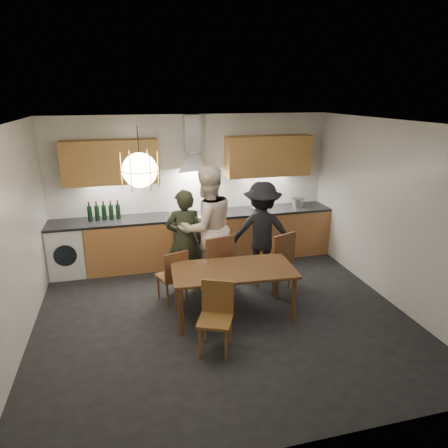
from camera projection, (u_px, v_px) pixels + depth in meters
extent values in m
plane|color=black|center=(222.00, 315.00, 5.55)|extent=(5.00, 5.00, 0.00)
cube|color=white|center=(192.00, 188.00, 7.22)|extent=(5.00, 0.02, 2.60)
cube|color=white|center=(293.00, 317.00, 3.07)|extent=(5.00, 0.02, 2.60)
cube|color=white|center=(11.00, 244.00, 4.56)|extent=(0.02, 4.50, 2.60)
cube|color=white|center=(391.00, 213.00, 5.73)|extent=(0.02, 4.50, 2.60)
cube|color=white|center=(222.00, 123.00, 4.74)|extent=(5.00, 4.50, 0.02)
cube|color=tan|center=(130.00, 245.00, 6.94)|extent=(1.45, 0.60, 0.86)
cube|color=tan|center=(273.00, 232.00, 7.56)|extent=(2.05, 0.60, 0.86)
cube|color=white|center=(67.00, 250.00, 6.70)|extent=(0.58, 0.58, 0.85)
cube|color=black|center=(110.00, 221.00, 6.73)|extent=(2.05, 0.62, 0.04)
cube|color=black|center=(274.00, 210.00, 7.42)|extent=(2.05, 0.62, 0.04)
cube|color=silver|center=(196.00, 241.00, 7.22)|extent=(0.90, 0.60, 0.80)
cube|color=black|center=(199.00, 247.00, 6.96)|extent=(0.78, 0.02, 0.42)
cube|color=slate|center=(196.00, 217.00, 7.08)|extent=(0.90, 0.60, 0.08)
cube|color=silver|center=(198.00, 218.00, 6.82)|extent=(0.90, 0.08, 0.04)
cube|color=tan|center=(111.00, 162.00, 6.56)|extent=(1.55, 0.35, 0.72)
cube|color=tan|center=(268.00, 156.00, 7.20)|extent=(1.55, 0.35, 0.72)
cube|color=silver|center=(192.00, 133.00, 6.79)|extent=(0.26, 0.22, 0.62)
cylinder|color=black|center=(138.00, 148.00, 4.49)|extent=(0.01, 0.01, 0.50)
sphere|color=#FFE0A5|center=(140.00, 170.00, 4.57)|extent=(0.40, 0.40, 0.40)
torus|color=gold|center=(140.00, 170.00, 4.57)|extent=(0.43, 0.43, 0.01)
cube|color=brown|center=(233.00, 270.00, 5.37)|extent=(1.69, 0.91, 0.04)
cylinder|color=brown|center=(181.00, 311.00, 5.02)|extent=(0.06, 0.06, 0.66)
cylinder|color=brown|center=(177.00, 287.00, 5.65)|extent=(0.06, 0.06, 0.66)
cylinder|color=brown|center=(294.00, 300.00, 5.30)|extent=(0.06, 0.06, 0.66)
cylinder|color=brown|center=(277.00, 278.00, 5.93)|extent=(0.06, 0.06, 0.66)
cube|color=brown|center=(172.00, 276.00, 5.81)|extent=(0.48, 0.48, 0.04)
cube|color=brown|center=(177.00, 266.00, 5.61)|extent=(0.36, 0.16, 0.41)
cylinder|color=brown|center=(177.00, 283.00, 6.08)|extent=(0.03, 0.03, 0.38)
cylinder|color=brown|center=(186.00, 290.00, 5.84)|extent=(0.03, 0.03, 0.38)
cylinder|color=brown|center=(158.00, 288.00, 5.91)|extent=(0.03, 0.03, 0.38)
cylinder|color=brown|center=(168.00, 296.00, 5.68)|extent=(0.03, 0.03, 0.38)
cube|color=brown|center=(214.00, 265.00, 6.02)|extent=(0.53, 0.53, 0.04)
cube|color=brown|center=(220.00, 253.00, 5.77)|extent=(0.44, 0.13, 0.49)
cylinder|color=brown|center=(220.00, 273.00, 6.33)|extent=(0.04, 0.04, 0.45)
cylinder|color=brown|center=(230.00, 282.00, 6.02)|extent=(0.04, 0.04, 0.45)
cylinder|color=brown|center=(199.00, 277.00, 6.18)|extent=(0.04, 0.04, 0.45)
cylinder|color=brown|center=(209.00, 287.00, 5.87)|extent=(0.04, 0.04, 0.45)
cube|color=brown|center=(274.00, 260.00, 6.21)|extent=(0.56, 0.56, 0.04)
cube|color=brown|center=(284.00, 249.00, 5.98)|extent=(0.42, 0.20, 0.47)
cylinder|color=brown|center=(274.00, 268.00, 6.51)|extent=(0.04, 0.04, 0.44)
cylinder|color=brown|center=(290.00, 276.00, 6.25)|extent=(0.04, 0.04, 0.44)
cylinder|color=brown|center=(258.00, 274.00, 6.32)|extent=(0.04, 0.04, 0.44)
cylinder|color=brown|center=(273.00, 282.00, 6.05)|extent=(0.04, 0.04, 0.44)
cube|color=brown|center=(215.00, 321.00, 4.66)|extent=(0.50, 0.50, 0.04)
cube|color=brown|center=(218.00, 296.00, 4.75)|extent=(0.37, 0.19, 0.42)
cylinder|color=brown|center=(200.00, 343.00, 4.60)|extent=(0.03, 0.03, 0.39)
cylinder|color=brown|center=(205.00, 328.00, 4.89)|extent=(0.03, 0.03, 0.39)
cylinder|color=brown|center=(226.00, 346.00, 4.56)|extent=(0.03, 0.03, 0.39)
cylinder|color=brown|center=(230.00, 330.00, 4.85)|extent=(0.03, 0.03, 0.39)
imported|color=black|center=(185.00, 240.00, 6.12)|extent=(0.61, 0.43, 1.59)
imported|color=beige|center=(207.00, 228.00, 6.15)|extent=(1.10, 0.96, 1.93)
imported|color=black|center=(262.00, 231.00, 6.46)|extent=(1.17, 0.86, 1.63)
imported|color=silver|center=(260.00, 208.00, 7.29)|extent=(0.31, 0.31, 0.07)
cylinder|color=#A9A9AC|center=(298.00, 203.00, 7.52)|extent=(0.24, 0.24, 0.15)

